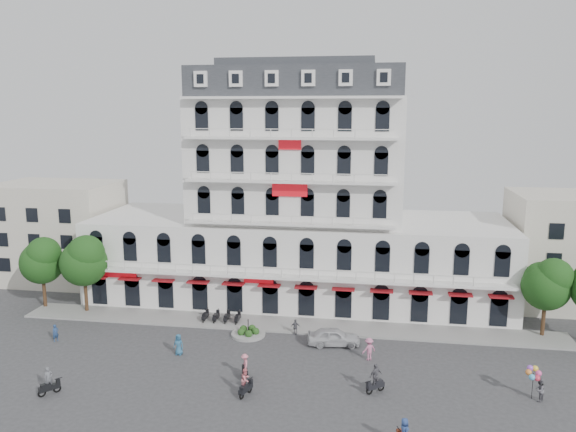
# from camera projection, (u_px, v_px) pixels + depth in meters

# --- Properties ---
(ground) EXTENTS (120.00, 120.00, 0.00)m
(ground) POSITION_uv_depth(u_px,v_px,m) (268.00, 366.00, 45.99)
(ground) COLOR #38383A
(ground) RESTS_ON ground
(sidewalk) EXTENTS (53.00, 4.00, 0.16)m
(sidewalk) POSITION_uv_depth(u_px,v_px,m) (285.00, 325.00, 54.71)
(sidewalk) COLOR gray
(sidewalk) RESTS_ON ground
(main_building) EXTENTS (45.00, 15.00, 25.80)m
(main_building) POSITION_uv_depth(u_px,v_px,m) (298.00, 209.00, 61.61)
(main_building) COLOR silver
(main_building) RESTS_ON ground
(flank_building_west) EXTENTS (14.00, 10.00, 12.00)m
(flank_building_west) POSITION_uv_depth(u_px,v_px,m) (59.00, 232.00, 68.85)
(flank_building_west) COLOR beige
(flank_building_west) RESTS_ON ground
(traffic_island) EXTENTS (3.20, 3.20, 1.60)m
(traffic_island) POSITION_uv_depth(u_px,v_px,m) (248.00, 333.00, 52.23)
(traffic_island) COLOR gray
(traffic_island) RESTS_ON ground
(parked_scooter_row) EXTENTS (4.40, 1.80, 1.10)m
(parked_scooter_row) POSITION_uv_depth(u_px,v_px,m) (222.00, 322.00, 55.50)
(parked_scooter_row) COLOR black
(parked_scooter_row) RESTS_ON ground
(tree_west_outer) EXTENTS (4.50, 4.48, 7.76)m
(tree_west_outer) POSITION_uv_depth(u_px,v_px,m) (42.00, 259.00, 58.63)
(tree_west_outer) COLOR #382314
(tree_west_outer) RESTS_ON ground
(tree_west_inner) EXTENTS (4.76, 4.76, 8.25)m
(tree_west_inner) POSITION_uv_depth(u_px,v_px,m) (84.00, 259.00, 57.32)
(tree_west_inner) COLOR #382314
(tree_west_inner) RESTS_ON ground
(tree_east_inner) EXTENTS (4.40, 4.37, 7.57)m
(tree_east_inner) POSITION_uv_depth(u_px,v_px,m) (547.00, 283.00, 51.06)
(tree_east_inner) COLOR #382314
(tree_east_inner) RESTS_ON ground
(parked_car) EXTENTS (4.89, 2.49, 1.59)m
(parked_car) POSITION_uv_depth(u_px,v_px,m) (334.00, 337.00, 49.98)
(parked_car) COLOR silver
(parked_car) RESTS_ON ground
(rider_west) EXTENTS (1.25, 1.36, 2.17)m
(rider_west) POSITION_uv_depth(u_px,v_px,m) (49.00, 382.00, 41.26)
(rider_west) COLOR black
(rider_west) RESTS_ON ground
(rider_southwest) EXTENTS (0.87, 1.65, 2.16)m
(rider_southwest) POSITION_uv_depth(u_px,v_px,m) (246.00, 382.00, 41.06)
(rider_southwest) COLOR black
(rider_southwest) RESTS_ON ground
(rider_northeast) EXTENTS (1.40, 1.22, 2.30)m
(rider_northeast) POSITION_uv_depth(u_px,v_px,m) (376.00, 378.00, 41.50)
(rider_northeast) COLOR black
(rider_northeast) RESTS_ON ground
(rider_center) EXTENTS (0.89, 1.65, 2.06)m
(rider_center) POSITION_uv_depth(u_px,v_px,m) (245.00, 366.00, 43.68)
(rider_center) COLOR black
(rider_center) RESTS_ON ground
(pedestrian_left) EXTENTS (0.95, 0.67, 1.84)m
(pedestrian_left) POSITION_uv_depth(u_px,v_px,m) (179.00, 344.00, 48.02)
(pedestrian_left) COLOR #2B5E83
(pedestrian_left) RESTS_ON ground
(pedestrian_mid) EXTENTS (0.90, 0.43, 1.49)m
(pedestrian_mid) POSITION_uv_depth(u_px,v_px,m) (295.00, 327.00, 52.34)
(pedestrian_mid) COLOR #5B5A62
(pedestrian_mid) RESTS_ON ground
(pedestrian_right) EXTENTS (1.43, 1.29, 1.92)m
(pedestrian_right) POSITION_uv_depth(u_px,v_px,m) (369.00, 349.00, 47.03)
(pedestrian_right) COLOR #C96A92
(pedestrian_right) RESTS_ON ground
(pedestrian_far) EXTENTS (0.64, 0.68, 1.57)m
(pedestrian_far) POSITION_uv_depth(u_px,v_px,m) (56.00, 333.00, 50.87)
(pedestrian_far) COLOR navy
(pedestrian_far) RESTS_ON ground
(balloon_vendor) EXTENTS (1.48, 1.36, 2.45)m
(balloon_vendor) POSITION_uv_depth(u_px,v_px,m) (537.00, 384.00, 40.39)
(balloon_vendor) COLOR #5A5960
(balloon_vendor) RESTS_ON ground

